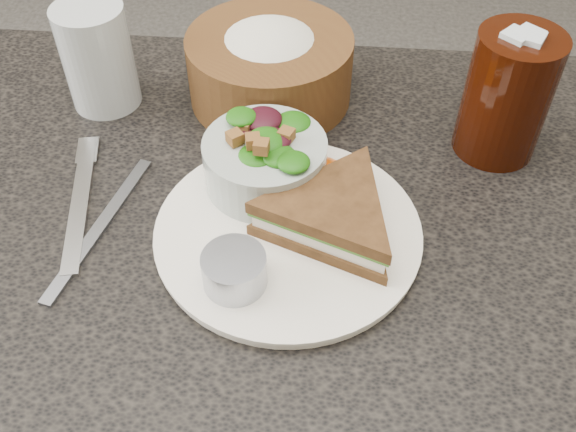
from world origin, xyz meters
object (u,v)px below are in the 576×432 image
Objects in this scene: water_glass at (98,57)px; dressing_ramekin at (234,271)px; bread_basket at (270,57)px; cola_glass at (508,91)px; sandwich at (333,215)px; dining_table at (264,402)px; dinner_plate at (288,233)px; salad_bowl at (265,155)px.

dressing_ramekin is at bearing -54.05° from water_glass.
bread_basket is 1.28× the size of cola_glass.
cola_glass is (0.26, -0.07, 0.02)m from bread_basket.
sandwich is 0.24m from cola_glass.
cola_glass is at bearing 30.42° from dining_table.
dressing_ramekin is 0.35m from cola_glass.
dressing_ramekin is 0.30× the size of bread_basket.
water_glass is at bearing 174.20° from cola_glass.
water_glass is at bearing 165.89° from sandwich.
bread_basket is 1.59× the size of water_glass.
dressing_ramekin reaches higher than dinner_plate.
dining_table is 0.52m from water_glass.
dining_table is 0.54m from cola_glass.
bread_basket reaches higher than salad_bowl.
dinner_plate is (0.04, -0.01, 0.38)m from dining_table.
salad_bowl is 1.02× the size of water_glass.
dinner_plate is 0.08m from salad_bowl.
dining_table is 0.42m from sandwich.
dressing_ramekin is at bearing -118.90° from sandwich.
salad_bowl is at bearing -33.19° from water_glass.
bread_basket is (-0.09, 0.23, 0.02)m from sandwich.
sandwich is 0.11m from dressing_ramekin.
dressing_ramekin is 0.34m from water_glass.
cola_glass reaches higher than salad_bowl.
bread_basket is at bearing 94.33° from salad_bowl.
sandwich is at bearing 1.77° from dinner_plate.
dinner_plate is 2.10× the size of water_glass.
sandwich is 1.32× the size of salad_bowl.
water_glass is at bearing 146.81° from salad_bowl.
dressing_ramekin reaches higher than dining_table.
salad_bowl reaches higher than dressing_ramekin.
water_glass reaches higher than bread_basket.
dinner_plate is 0.09m from dressing_ramekin.
cola_glass reaches higher than dressing_ramekin.
bread_basket is (-0.01, 0.23, 0.43)m from dining_table.
water_glass reaches higher than sandwich.
dining_table is 0.43m from salad_bowl.
dinner_plate is 1.56× the size of sandwich.
bread_basket is 0.28m from cola_glass.
dining_table is at bearing -162.32° from sandwich.
dinner_plate is at bearing -156.89° from sandwich.
dining_table is 7.97× the size of water_glass.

